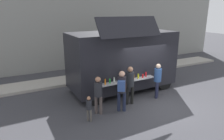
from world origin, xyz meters
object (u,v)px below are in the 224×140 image
(customer_front_ordering, at_px, (130,82))
(trash_bin, at_px, (156,63))
(customer_mid_with_backpack, at_px, (122,87))
(food_truck_main, at_px, (122,59))
(customer_extra_browsing, at_px, (158,78))
(child_near_queue, at_px, (89,107))
(customer_rear_waiting, at_px, (98,92))

(customer_front_ordering, bearing_deg, trash_bin, -31.48)
(customer_mid_with_backpack, bearing_deg, food_truck_main, 2.83)
(customer_extra_browsing, xyz_separation_m, child_near_queue, (-3.77, -0.57, -0.41))
(food_truck_main, relative_size, customer_extra_browsing, 3.18)
(food_truck_main, bearing_deg, trash_bin, 28.44)
(customer_extra_browsing, bearing_deg, customer_front_ordering, 48.18)
(food_truck_main, bearing_deg, customer_rear_waiting, -139.86)
(customer_extra_browsing, bearing_deg, trash_bin, -80.60)
(food_truck_main, relative_size, customer_front_ordering, 3.07)
(trash_bin, distance_m, customer_extra_browsing, 5.22)
(customer_mid_with_backpack, bearing_deg, customer_rear_waiting, 107.96)
(trash_bin, relative_size, customer_extra_browsing, 0.54)
(food_truck_main, distance_m, trash_bin, 4.96)
(customer_front_ordering, xyz_separation_m, customer_rear_waiting, (-1.62, -0.19, -0.09))
(customer_front_ordering, height_order, child_near_queue, customer_front_ordering)
(customer_mid_with_backpack, height_order, child_near_queue, customer_mid_with_backpack)
(customer_mid_with_backpack, distance_m, child_near_queue, 1.58)
(customer_rear_waiting, bearing_deg, customer_extra_browsing, -39.07)
(food_truck_main, relative_size, trash_bin, 5.91)
(customer_rear_waiting, bearing_deg, food_truck_main, -1.94)
(child_near_queue, bearing_deg, customer_front_ordering, -25.02)
(trash_bin, bearing_deg, customer_front_ordering, -140.08)
(customer_front_ordering, distance_m, customer_mid_with_backpack, 0.82)
(customer_rear_waiting, xyz_separation_m, child_near_queue, (-0.56, -0.38, -0.35))
(customer_rear_waiting, height_order, customer_extra_browsing, customer_extra_browsing)
(customer_front_ordering, relative_size, customer_extra_browsing, 1.03)
(customer_rear_waiting, relative_size, child_near_queue, 1.57)
(customer_front_ordering, distance_m, child_near_queue, 2.29)
(child_near_queue, bearing_deg, trash_bin, -6.29)
(food_truck_main, bearing_deg, customer_extra_browsing, -61.21)
(food_truck_main, bearing_deg, customer_mid_with_backpack, -121.26)
(trash_bin, height_order, child_near_queue, child_near_queue)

